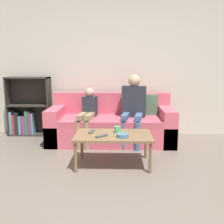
{
  "coord_description": "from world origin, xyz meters",
  "views": [
    {
      "loc": [
        0.11,
        -2.14,
        1.32
      ],
      "look_at": [
        0.0,
        1.54,
        0.63
      ],
      "focal_mm": 40.0,
      "sensor_mm": 36.0,
      "label": 1
    }
  ],
  "objects_px": {
    "tv_remote_0": "(92,132)",
    "bookshelf": "(28,112)",
    "person_child": "(88,113)",
    "person_adult": "(133,104)",
    "cup_near": "(117,130)",
    "tv_remote_1": "(102,136)",
    "snack_bowl": "(123,135)",
    "couch": "(112,125)",
    "coffee_table": "(113,137)"
  },
  "relations": [
    {
      "from": "snack_bowl",
      "to": "bookshelf",
      "type": "bearing_deg",
      "value": 138.46
    },
    {
      "from": "tv_remote_0",
      "to": "tv_remote_1",
      "type": "height_order",
      "value": "same"
    },
    {
      "from": "tv_remote_0",
      "to": "bookshelf",
      "type": "bearing_deg",
      "value": 143.95
    },
    {
      "from": "tv_remote_1",
      "to": "tv_remote_0",
      "type": "bearing_deg",
      "value": 170.48
    },
    {
      "from": "person_adult",
      "to": "cup_near",
      "type": "distance_m",
      "value": 0.97
    },
    {
      "from": "couch",
      "to": "person_child",
      "type": "xyz_separation_m",
      "value": [
        -0.4,
        -0.14,
        0.25
      ]
    },
    {
      "from": "tv_remote_0",
      "to": "tv_remote_1",
      "type": "relative_size",
      "value": 1.13
    },
    {
      "from": "bookshelf",
      "to": "snack_bowl",
      "type": "bearing_deg",
      "value": -41.54
    },
    {
      "from": "person_child",
      "to": "snack_bowl",
      "type": "relative_size",
      "value": 6.07
    },
    {
      "from": "bookshelf",
      "to": "tv_remote_1",
      "type": "height_order",
      "value": "bookshelf"
    },
    {
      "from": "snack_bowl",
      "to": "couch",
      "type": "bearing_deg",
      "value": 98.43
    },
    {
      "from": "bookshelf",
      "to": "person_child",
      "type": "bearing_deg",
      "value": -23.75
    },
    {
      "from": "tv_remote_1",
      "to": "couch",
      "type": "bearing_deg",
      "value": 129.9
    },
    {
      "from": "bookshelf",
      "to": "person_adult",
      "type": "relative_size",
      "value": 0.95
    },
    {
      "from": "couch",
      "to": "tv_remote_1",
      "type": "xyz_separation_m",
      "value": [
        -0.09,
        -1.19,
        0.15
      ]
    },
    {
      "from": "coffee_table",
      "to": "tv_remote_1",
      "type": "height_order",
      "value": "tv_remote_1"
    },
    {
      "from": "bookshelf",
      "to": "tv_remote_0",
      "type": "bearing_deg",
      "value": -45.11
    },
    {
      "from": "coffee_table",
      "to": "snack_bowl",
      "type": "height_order",
      "value": "snack_bowl"
    },
    {
      "from": "person_adult",
      "to": "cup_near",
      "type": "height_order",
      "value": "person_adult"
    },
    {
      "from": "couch",
      "to": "tv_remote_0",
      "type": "relative_size",
      "value": 12.02
    },
    {
      "from": "cup_near",
      "to": "tv_remote_1",
      "type": "xyz_separation_m",
      "value": [
        -0.2,
        -0.2,
        -0.03
      ]
    },
    {
      "from": "bookshelf",
      "to": "snack_bowl",
      "type": "relative_size",
      "value": 7.14
    },
    {
      "from": "cup_near",
      "to": "snack_bowl",
      "type": "height_order",
      "value": "cup_near"
    },
    {
      "from": "cup_near",
      "to": "tv_remote_1",
      "type": "relative_size",
      "value": 0.58
    },
    {
      "from": "bookshelf",
      "to": "person_adult",
      "type": "xyz_separation_m",
      "value": [
        1.99,
        -0.48,
        0.24
      ]
    },
    {
      "from": "couch",
      "to": "person_adult",
      "type": "height_order",
      "value": "person_adult"
    },
    {
      "from": "couch",
      "to": "tv_remote_0",
      "type": "height_order",
      "value": "couch"
    },
    {
      "from": "tv_remote_1",
      "to": "snack_bowl",
      "type": "bearing_deg",
      "value": 43.82
    },
    {
      "from": "couch",
      "to": "person_adult",
      "type": "distance_m",
      "value": 0.54
    },
    {
      "from": "snack_bowl",
      "to": "tv_remote_1",
      "type": "bearing_deg",
      "value": 179.58
    },
    {
      "from": "couch",
      "to": "coffee_table",
      "type": "xyz_separation_m",
      "value": [
        0.05,
        -1.06,
        0.1
      ]
    },
    {
      "from": "bookshelf",
      "to": "tv_remote_0",
      "type": "height_order",
      "value": "bookshelf"
    },
    {
      "from": "couch",
      "to": "cup_near",
      "type": "relative_size",
      "value": 23.6
    },
    {
      "from": "tv_remote_0",
      "to": "tv_remote_1",
      "type": "distance_m",
      "value": 0.25
    },
    {
      "from": "cup_near",
      "to": "snack_bowl",
      "type": "bearing_deg",
      "value": -71.22
    },
    {
      "from": "person_adult",
      "to": "tv_remote_1",
      "type": "distance_m",
      "value": 1.23
    },
    {
      "from": "cup_near",
      "to": "tv_remote_1",
      "type": "bearing_deg",
      "value": -134.22
    },
    {
      "from": "couch",
      "to": "tv_remote_1",
      "type": "distance_m",
      "value": 1.2
    },
    {
      "from": "person_adult",
      "to": "tv_remote_0",
      "type": "bearing_deg",
      "value": -113.91
    },
    {
      "from": "person_adult",
      "to": "person_child",
      "type": "distance_m",
      "value": 0.78
    },
    {
      "from": "person_child",
      "to": "tv_remote_0",
      "type": "bearing_deg",
      "value": -70.57
    },
    {
      "from": "cup_near",
      "to": "person_child",
      "type": "bearing_deg",
      "value": 120.74
    },
    {
      "from": "cup_near",
      "to": "snack_bowl",
      "type": "relative_size",
      "value": 0.58
    },
    {
      "from": "person_child",
      "to": "tv_remote_1",
      "type": "bearing_deg",
      "value": -64.81
    },
    {
      "from": "snack_bowl",
      "to": "person_child",
      "type": "bearing_deg",
      "value": 118.6
    },
    {
      "from": "bookshelf",
      "to": "coffee_table",
      "type": "height_order",
      "value": "bookshelf"
    },
    {
      "from": "couch",
      "to": "person_adult",
      "type": "bearing_deg",
      "value": -11.44
    },
    {
      "from": "person_child",
      "to": "cup_near",
      "type": "height_order",
      "value": "person_child"
    },
    {
      "from": "couch",
      "to": "coffee_table",
      "type": "bearing_deg",
      "value": -87.05
    },
    {
      "from": "couch",
      "to": "coffee_table",
      "type": "relative_size",
      "value": 2.11
    }
  ]
}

